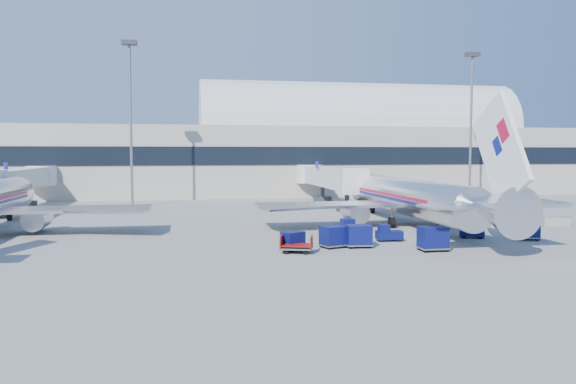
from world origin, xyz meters
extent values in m
plane|color=gray|center=(0.00, 0.00, 0.00)|extent=(260.00, 260.00, 0.00)
cube|color=#B2AA9E|center=(-25.00, 56.00, 6.00)|extent=(170.00, 28.00, 12.00)
cube|color=black|center=(-25.00, 42.05, 7.00)|extent=(170.00, 0.40, 3.00)
cylinder|color=silver|center=(20.00, 56.00, 12.00)|extent=(60.00, 18.00, 18.00)
cylinder|color=silver|center=(10.00, 6.00, 2.90)|extent=(3.80, 28.00, 3.80)
sphere|color=silver|center=(10.00, 20.00, 2.90)|extent=(3.72, 3.72, 3.72)
cone|color=silver|center=(10.00, -11.00, 3.30)|extent=(3.80, 6.00, 3.80)
cube|color=#AA0D2B|center=(10.00, 7.00, 3.15)|extent=(3.85, 20.16, 0.32)
cube|color=navy|center=(10.00, 7.00, 2.78)|extent=(3.85, 20.16, 0.32)
cube|color=white|center=(10.00, -11.50, 7.70)|extent=(0.35, 7.79, 8.74)
cube|color=silver|center=(10.00, -10.50, 3.50)|extent=(11.00, 3.00, 0.18)
cube|color=silver|center=(10.00, 5.00, 2.30)|extent=(32.00, 5.00, 0.28)
cylinder|color=#B7B7BC|center=(4.50, 6.50, 1.35)|extent=(2.10, 3.80, 2.10)
cylinder|color=#B7B7BC|center=(15.50, 6.50, 1.35)|extent=(2.10, 3.80, 2.10)
cylinder|color=black|center=(10.00, 17.00, 0.45)|extent=(0.40, 0.90, 0.90)
sphere|color=silver|center=(-32.00, 20.00, 2.90)|extent=(3.72, 3.72, 3.72)
cylinder|color=#B7B7BC|center=(-26.50, 6.50, 1.35)|extent=(2.10, 3.80, 2.10)
cylinder|color=black|center=(-32.00, 17.00, 0.45)|extent=(0.40, 0.90, 0.90)
cube|color=silver|center=(7.60, 30.00, 4.00)|extent=(2.70, 24.00, 2.70)
cube|color=silver|center=(7.60, 17.80, 4.00)|extent=(3.40, 3.20, 3.20)
cylinder|color=silver|center=(7.60, 41.50, 4.00)|extent=(4.40, 4.40, 3.00)
cube|color=#2D2D30|center=(7.60, 20.00, 1.80)|extent=(0.50, 0.50, 3.00)
cube|color=#2D2D30|center=(7.60, 20.00, 0.45)|extent=(2.60, 1.00, 0.90)
cube|color=#2D2D30|center=(7.60, 33.00, 1.80)|extent=(0.50, 0.50, 3.00)
cube|color=#2D2D30|center=(7.60, 33.00, 0.45)|extent=(2.60, 1.00, 0.90)
cube|color=navy|center=(6.00, 30.00, 5.80)|extent=(0.12, 1.40, 0.90)
cube|color=silver|center=(-34.40, 30.00, 4.00)|extent=(2.70, 24.00, 2.70)
cylinder|color=silver|center=(-34.40, 41.50, 4.00)|extent=(4.40, 4.40, 3.00)
cube|color=#2D2D30|center=(-34.40, 33.00, 1.80)|extent=(0.50, 0.50, 3.00)
cube|color=#2D2D30|center=(-34.40, 33.00, 0.45)|extent=(2.60, 1.00, 0.90)
cube|color=navy|center=(-36.00, 30.00, 5.80)|extent=(0.12, 1.40, 0.90)
cylinder|color=slate|center=(-20.00, 30.00, 11.00)|extent=(0.36, 0.36, 22.00)
cube|color=#2D2D30|center=(-20.00, 30.00, 22.30)|extent=(2.00, 1.20, 0.60)
cylinder|color=slate|center=(30.00, 30.00, 11.00)|extent=(0.36, 0.36, 22.00)
cube|color=#2D2D30|center=(30.00, 30.00, 22.30)|extent=(2.00, 1.20, 0.60)
cube|color=#9E9E96|center=(18.00, 2.00, 0.45)|extent=(3.00, 0.55, 0.90)
cube|color=#9E9E96|center=(21.30, 2.00, 0.45)|extent=(3.00, 0.55, 0.90)
cube|color=#9E9E96|center=(24.60, 2.00, 0.45)|extent=(3.00, 0.55, 0.90)
cube|color=#090F49|center=(4.20, -4.29, 0.52)|extent=(2.26, 1.22, 0.72)
cube|color=#090F49|center=(3.72, -4.26, 1.10)|extent=(0.91, 1.00, 0.67)
cylinder|color=black|center=(4.99, -3.90, 0.27)|extent=(0.55, 0.24, 0.53)
cube|color=#090F49|center=(12.05, -3.84, 0.51)|extent=(2.37, 1.90, 0.69)
cube|color=#090F49|center=(11.64, -3.63, 1.06)|extent=(1.16, 1.20, 0.65)
cylinder|color=black|center=(12.90, -3.80, 0.26)|extent=(0.55, 0.41, 0.52)
cube|color=#090F49|center=(1.31, -1.00, 0.61)|extent=(1.35, 2.59, 0.83)
cube|color=#090F49|center=(1.32, -1.55, 1.28)|extent=(1.14, 1.03, 0.78)
cylinder|color=black|center=(0.78, -0.13, 0.31)|extent=(0.26, 0.63, 0.62)
cube|color=#090F49|center=(0.66, -6.89, 1.02)|extent=(2.02, 1.63, 1.55)
cube|color=slate|center=(0.66, -6.89, 0.24)|extent=(2.14, 1.69, 0.11)
cylinder|color=black|center=(1.45, -6.35, 0.21)|extent=(0.44, 0.20, 0.43)
cube|color=#090F49|center=(-1.34, -6.66, 0.98)|extent=(2.22, 1.97, 1.49)
cube|color=slate|center=(-1.34, -6.66, 0.23)|extent=(2.33, 2.05, 0.10)
cylinder|color=black|center=(-0.85, -5.89, 0.21)|extent=(0.44, 0.29, 0.41)
cube|color=#090F49|center=(-4.72, -7.25, 0.83)|extent=(1.96, 1.82, 1.26)
cube|color=slate|center=(-4.72, -7.25, 0.19)|extent=(2.05, 1.90, 0.09)
cylinder|color=black|center=(-4.41, -6.53, 0.17)|extent=(0.37, 0.29, 0.35)
cube|color=#090F49|center=(5.76, -9.46, 1.06)|extent=(2.02, 1.58, 1.62)
cube|color=slate|center=(5.76, -9.46, 0.25)|extent=(2.14, 1.64, 0.11)
cylinder|color=black|center=(6.54, -8.84, 0.22)|extent=(0.45, 0.18, 0.45)
cube|color=#090F49|center=(16.07, -5.68, 1.03)|extent=(2.22, 1.88, 1.58)
cube|color=slate|center=(16.07, -5.68, 0.24)|extent=(2.34, 1.96, 0.11)
cylinder|color=black|center=(16.94, -5.24, 0.22)|extent=(0.46, 0.26, 0.43)
cube|color=slate|center=(-4.66, -8.40, 0.38)|extent=(2.74, 2.24, 0.13)
cube|color=maroon|center=(-4.66, -8.40, 0.59)|extent=(2.76, 2.29, 0.09)
cylinder|color=black|center=(-3.77, -8.05, 0.22)|extent=(0.46, 0.29, 0.43)
camera|label=1|loc=(-12.79, -49.22, 7.50)|focal=35.00mm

